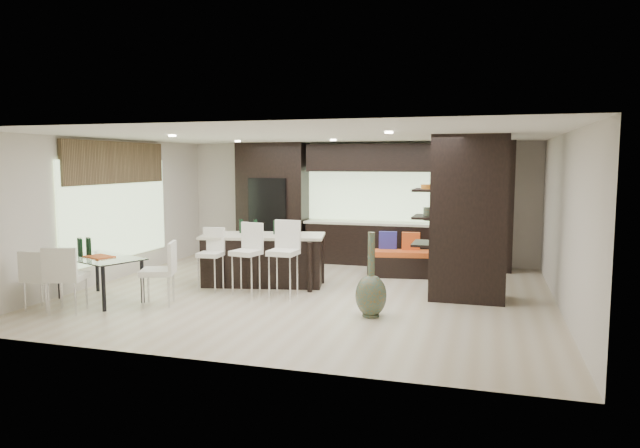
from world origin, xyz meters
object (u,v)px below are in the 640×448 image
(stool_left, at_px, (211,266))
(chair_near, at_px, (67,282))
(stool_mid, at_px, (246,265))
(chair_end, at_px, (158,276))
(kitchen_island, at_px, (264,259))
(bench, at_px, (401,264))
(stool_right, at_px, (283,266))
(floor_vase, at_px, (371,275))
(chair_far, at_px, (43,282))
(dining_table, at_px, (100,279))

(stool_left, height_order, chair_near, chair_near)
(stool_mid, height_order, chair_end, stool_mid)
(kitchen_island, relative_size, bench, 1.67)
(stool_right, bearing_deg, bench, 55.87)
(stool_right, bearing_deg, floor_vase, -24.02)
(floor_vase, height_order, chair_near, floor_vase)
(bench, xyz_separation_m, chair_end, (-3.36, -3.38, 0.21))
(stool_left, distance_m, stool_mid, 0.69)
(stool_left, distance_m, chair_far, 2.66)
(kitchen_island, bearing_deg, stool_right, -61.96)
(stool_right, xyz_separation_m, chair_near, (-2.77, -1.88, -0.05))
(stool_left, xyz_separation_m, bench, (3.04, 2.22, -0.19))
(stool_left, height_order, bench, stool_left)
(floor_vase, bearing_deg, dining_table, -176.09)
(kitchen_island, xyz_separation_m, chair_near, (-2.09, -2.69, 0.01))
(stool_right, bearing_deg, dining_table, -155.45)
(stool_left, xyz_separation_m, dining_table, (-1.40, -1.16, -0.09))
(dining_table, bearing_deg, floor_vase, 25.73)
(stool_mid, xyz_separation_m, stool_right, (0.69, -0.01, 0.03))
(stool_left, bearing_deg, stool_mid, -5.91)
(chair_far, height_order, chair_end, chair_end)
(chair_near, distance_m, chair_far, 0.47)
(stool_right, height_order, bench, stool_right)
(kitchen_island, relative_size, chair_far, 2.59)
(kitchen_island, relative_size, chair_near, 2.37)
(stool_right, distance_m, dining_table, 3.00)
(stool_mid, bearing_deg, chair_far, -132.02)
(stool_right, bearing_deg, chair_near, -143.42)
(chair_near, relative_size, chair_far, 1.09)
(stool_mid, bearing_deg, stool_left, -169.95)
(floor_vase, distance_m, chair_near, 4.57)
(kitchen_island, distance_m, stool_left, 1.04)
(chair_far, bearing_deg, stool_left, 41.25)
(stool_right, distance_m, chair_near, 3.35)
(stool_right, relative_size, floor_vase, 0.83)
(dining_table, distance_m, chair_near, 0.76)
(stool_right, height_order, floor_vase, floor_vase)
(bench, bearing_deg, stool_left, -152.75)
(kitchen_island, xyz_separation_m, floor_vase, (2.35, -1.64, 0.16))
(kitchen_island, xyz_separation_m, chair_end, (-1.01, -1.94, 0.00))
(kitchen_island, bearing_deg, floor_vase, -47.06)
(chair_near, relative_size, chair_end, 1.01)
(kitchen_island, xyz_separation_m, dining_table, (-2.09, -1.94, -0.11))
(kitchen_island, xyz_separation_m, bench, (2.35, 1.44, -0.21))
(kitchen_island, relative_size, dining_table, 1.49)
(floor_vase, bearing_deg, kitchen_island, 145.20)
(stool_right, bearing_deg, stool_mid, -178.56)
(dining_table, xyz_separation_m, chair_end, (1.08, 0.00, 0.11))
(bench, distance_m, chair_near, 6.07)
(kitchen_island, height_order, stool_right, stool_right)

